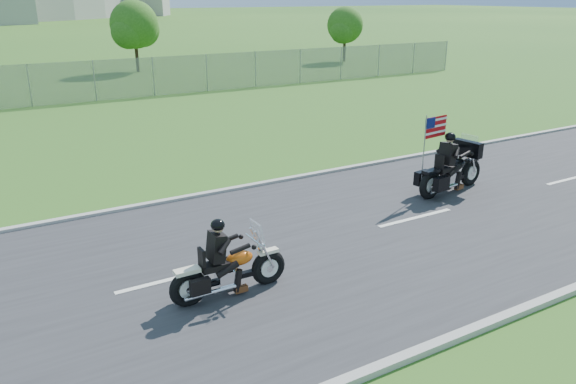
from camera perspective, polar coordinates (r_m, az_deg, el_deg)
ground at (r=11.55m, az=-2.08°, el=-6.60°), size 420.00×420.00×0.00m
road at (r=11.54m, az=-2.08°, el=-6.51°), size 120.00×8.00×0.04m
curb_north at (r=14.95m, az=-9.46°, el=-0.44°), size 120.00×0.18×0.12m
curb_south at (r=8.67m, az=11.28°, el=-16.39°), size 120.00×0.18×0.12m
tree_fence_near at (r=40.75m, az=-15.30°, el=15.86°), size 3.52×3.28×4.75m
tree_fence_far at (r=45.97m, az=5.83°, el=16.34°), size 3.08×2.87×4.20m
motorcycle_lead at (r=10.00m, az=-6.16°, el=-8.02°), size 2.23×0.52×1.50m
motorcycle_follow at (r=15.64m, az=16.25°, el=1.97°), size 2.53×0.94×2.11m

